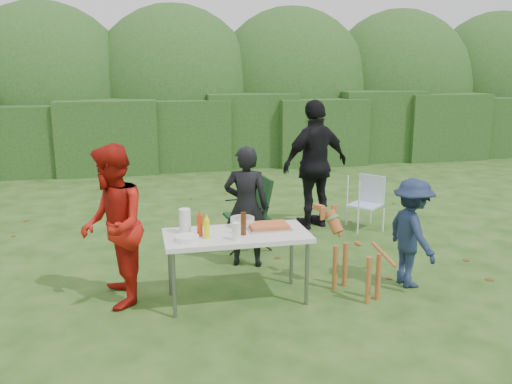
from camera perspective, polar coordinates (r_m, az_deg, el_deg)
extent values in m
plane|color=#1E4211|center=(5.69, -0.31, -12.16)|extent=(80.00, 80.00, 0.00)
cube|color=#23471C|center=(13.16, -7.87, 6.22)|extent=(22.00, 1.40, 1.70)
ellipsoid|color=#3D6628|center=(14.68, -8.52, 9.86)|extent=(20.00, 2.60, 3.20)
cube|color=silver|center=(5.63, -2.05, -4.60)|extent=(1.50, 0.70, 0.05)
cylinder|color=slate|center=(5.42, -8.64, -9.66)|extent=(0.04, 0.04, 0.69)
cylinder|color=slate|center=(5.66, 5.37, -8.54)|extent=(0.04, 0.04, 0.69)
cylinder|color=slate|center=(5.94, -9.05, -7.58)|extent=(0.04, 0.04, 0.69)
cylinder|color=slate|center=(6.16, 3.75, -6.66)|extent=(0.04, 0.04, 0.69)
imported|color=black|center=(6.62, -1.04, -1.54)|extent=(0.63, 0.51, 1.50)
imported|color=#A7150D|center=(5.71, -14.85, -3.51)|extent=(0.70, 0.86, 1.68)
imported|color=black|center=(8.21, 6.26, 2.89)|extent=(1.23, 0.81, 1.94)
imported|color=#182541|center=(6.29, 16.08, -4.16)|extent=(0.51, 0.82, 1.23)
cube|color=#B7B7BA|center=(5.77, 1.33, -3.79)|extent=(0.45, 0.30, 0.02)
cube|color=#CA6432|center=(5.76, 1.33, -3.52)|extent=(0.40, 0.26, 0.04)
cylinder|color=#F7F302|center=(5.46, -5.21, -3.85)|extent=(0.06, 0.06, 0.20)
cylinder|color=#BC3710|center=(5.53, -5.93, -3.53)|extent=(0.06, 0.06, 0.22)
cylinder|color=#47230F|center=(5.53, -1.32, -3.35)|extent=(0.06, 0.06, 0.24)
cylinder|color=white|center=(5.63, -7.50, -3.06)|extent=(0.12, 0.12, 0.26)
cylinder|color=white|center=(5.38, -2.11, -4.18)|extent=(0.08, 0.08, 0.18)
cylinder|color=silver|center=(5.84, -1.44, -3.16)|extent=(0.26, 0.26, 0.10)
cylinder|color=white|center=(5.43, -7.28, -4.85)|extent=(0.24, 0.24, 0.05)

